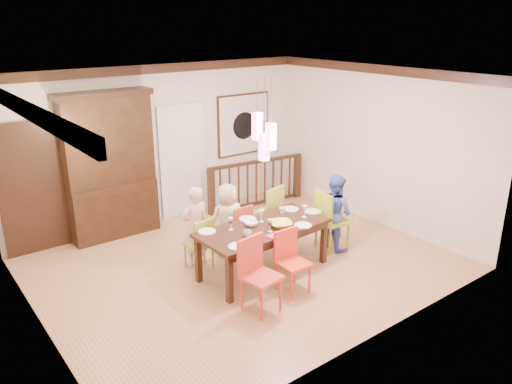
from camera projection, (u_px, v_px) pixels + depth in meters
floor at (244, 263)px, 7.87m from camera, size 6.00×6.00×0.00m
ceiling at (242, 76)px, 6.91m from camera, size 6.00×6.00×0.00m
wall_back at (164, 144)px, 9.27m from camera, size 6.00×0.00×6.00m
wall_left at (30, 224)px, 5.67m from camera, size 0.00×5.00×5.00m
wall_right at (376, 146)px, 9.11m from camera, size 0.00×5.00×5.00m
crown_molding at (242, 82)px, 6.94m from camera, size 6.00×5.00×0.16m
panel_door at (32, 190)px, 7.99m from camera, size 1.04×0.07×2.24m
white_doorway at (183, 162)px, 9.57m from camera, size 0.97×0.05×2.22m
painting at (243, 124)px, 10.22m from camera, size 1.25×0.06×1.25m
pendant_cluster at (264, 136)px, 6.93m from camera, size 0.27×0.21×1.14m
dining_table at (263, 232)px, 7.41m from camera, size 2.04×1.00×0.75m
chair_far_left at (198, 239)px, 7.60m from camera, size 0.40×0.40×0.83m
chair_far_mid at (237, 225)px, 8.09m from camera, size 0.40×0.40×0.85m
chair_far_right at (265, 210)px, 8.42m from camera, size 0.57×0.57×1.03m
chair_near_left at (261, 271)px, 6.44m from camera, size 0.51×0.51×0.99m
chair_near_mid at (294, 259)px, 6.91m from camera, size 0.41×0.41×0.89m
chair_end_right at (333, 216)px, 8.20m from camera, size 0.52×0.52×1.03m
china_hutch at (110, 166)px, 8.51m from camera, size 1.61×0.46×2.55m
balustrade at (256, 182)px, 10.16m from camera, size 2.17×0.33×0.96m
person_far_left at (195, 226)px, 7.65m from camera, size 0.48×0.32×1.28m
person_far_mid at (228, 220)px, 8.00m from camera, size 0.67×0.52×1.20m
person_end_right at (335, 212)px, 8.24m from camera, size 0.51×0.64×1.27m
serving_bowl at (281, 224)px, 7.34m from camera, size 0.43×0.43×0.08m
small_bowl at (251, 224)px, 7.38m from camera, size 0.27×0.27×0.06m
cup_left at (247, 233)px, 7.02m from camera, size 0.15×0.15×0.09m
cup_right at (282, 211)px, 7.84m from camera, size 0.12×0.12×0.10m
plate_far_left at (207, 231)px, 7.18m from camera, size 0.26×0.26×0.01m
plate_far_mid at (248, 219)px, 7.63m from camera, size 0.26×0.26×0.01m
plate_far_right at (291, 209)px, 8.02m from camera, size 0.26×0.26×0.01m
plate_near_left at (238, 246)px, 6.70m from camera, size 0.26×0.26×0.01m
plate_near_mid at (303, 225)px, 7.39m from camera, size 0.26×0.26×0.01m
plate_end_right at (313, 211)px, 7.93m from camera, size 0.26×0.26×0.01m
wine_glass_a at (231, 224)px, 7.22m from camera, size 0.08×0.08×0.19m
wine_glass_b at (261, 216)px, 7.51m from camera, size 0.08×0.08×0.19m
wine_glass_c at (270, 226)px, 7.16m from camera, size 0.08×0.08×0.19m
wine_glass_d at (305, 211)px, 7.68m from camera, size 0.08×0.08×0.19m
napkin at (274, 236)px, 7.03m from camera, size 0.18×0.14×0.01m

